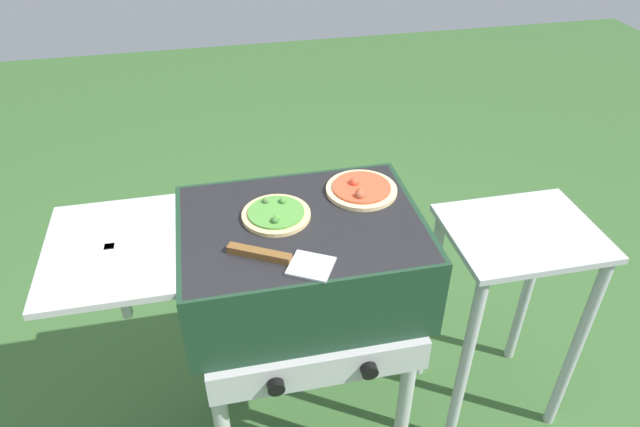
{
  "coord_description": "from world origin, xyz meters",
  "views": [
    {
      "loc": [
        -0.2,
        -1.17,
        1.78
      ],
      "look_at": [
        0.05,
        0.0,
        0.92
      ],
      "focal_mm": 31.83,
      "sensor_mm": 36.0,
      "label": 1
    }
  ],
  "objects_px": {
    "prep_table": "(509,286)",
    "pizza_pepperoni": "(361,189)",
    "pizza_veggie": "(276,214)",
    "spatula": "(280,259)",
    "grill": "(297,266)"
  },
  "relations": [
    {
      "from": "pizza_pepperoni",
      "to": "pizza_veggie",
      "type": "height_order",
      "value": "pizza_pepperoni"
    },
    {
      "from": "pizza_veggie",
      "to": "prep_table",
      "type": "xyz_separation_m",
      "value": [
        0.72,
        -0.04,
        -0.36
      ]
    },
    {
      "from": "spatula",
      "to": "prep_table",
      "type": "xyz_separation_m",
      "value": [
        0.74,
        0.14,
        -0.36
      ]
    },
    {
      "from": "pizza_pepperoni",
      "to": "grill",
      "type": "bearing_deg",
      "value": -151.8
    },
    {
      "from": "pizza_veggie",
      "to": "prep_table",
      "type": "bearing_deg",
      "value": -2.92
    },
    {
      "from": "pizza_pepperoni",
      "to": "spatula",
      "type": "distance_m",
      "value": 0.36
    },
    {
      "from": "prep_table",
      "to": "grill",
      "type": "bearing_deg",
      "value": -179.63
    },
    {
      "from": "grill",
      "to": "pizza_pepperoni",
      "type": "height_order",
      "value": "pizza_pepperoni"
    },
    {
      "from": "spatula",
      "to": "grill",
      "type": "bearing_deg",
      "value": 65.86
    },
    {
      "from": "grill",
      "to": "pizza_veggie",
      "type": "height_order",
      "value": "pizza_veggie"
    },
    {
      "from": "pizza_pepperoni",
      "to": "prep_table",
      "type": "relative_size",
      "value": 0.26
    },
    {
      "from": "pizza_veggie",
      "to": "spatula",
      "type": "relative_size",
      "value": 0.71
    },
    {
      "from": "spatula",
      "to": "prep_table",
      "type": "relative_size",
      "value": 0.33
    },
    {
      "from": "prep_table",
      "to": "pizza_pepperoni",
      "type": "bearing_deg",
      "value": 167.42
    },
    {
      "from": "grill",
      "to": "pizza_pepperoni",
      "type": "xyz_separation_m",
      "value": [
        0.2,
        0.11,
        0.15
      ]
    }
  ]
}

